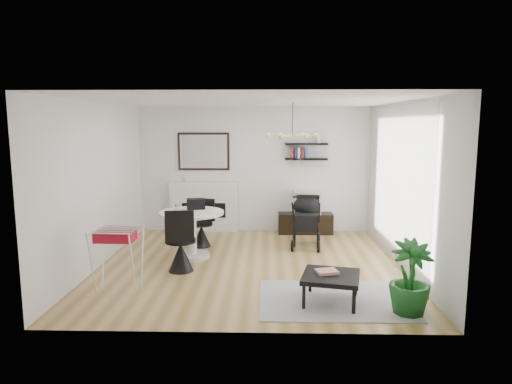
{
  "coord_description": "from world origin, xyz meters",
  "views": [
    {
      "loc": [
        0.29,
        -7.37,
        2.35
      ],
      "look_at": [
        0.09,
        0.4,
        1.18
      ],
      "focal_mm": 32.0,
      "sensor_mm": 36.0,
      "label": 1
    }
  ],
  "objects_px": {
    "tv_console": "(305,223)",
    "stroller": "(306,223)",
    "potted_plant": "(410,278)",
    "crt_tv": "(307,202)",
    "coffee_table": "(331,278)",
    "fireplace": "(204,200)",
    "drying_rack": "(118,258)",
    "dining_table": "(192,227)"
  },
  "relations": [
    {
      "from": "crt_tv",
      "to": "fireplace",
      "type": "bearing_deg",
      "value": 176.42
    },
    {
      "from": "drying_rack",
      "to": "coffee_table",
      "type": "distance_m",
      "value": 2.96
    },
    {
      "from": "drying_rack",
      "to": "potted_plant",
      "type": "distance_m",
      "value": 3.92
    },
    {
      "from": "crt_tv",
      "to": "drying_rack",
      "type": "relative_size",
      "value": 0.61
    },
    {
      "from": "fireplace",
      "to": "stroller",
      "type": "xyz_separation_m",
      "value": [
        2.13,
        -1.23,
        -0.23
      ]
    },
    {
      "from": "tv_console",
      "to": "dining_table",
      "type": "height_order",
      "value": "dining_table"
    },
    {
      "from": "dining_table",
      "to": "coffee_table",
      "type": "bearing_deg",
      "value": -42.99
    },
    {
      "from": "fireplace",
      "to": "drying_rack",
      "type": "bearing_deg",
      "value": -100.89
    },
    {
      "from": "stroller",
      "to": "coffee_table",
      "type": "distance_m",
      "value": 2.79
    },
    {
      "from": "coffee_table",
      "to": "potted_plant",
      "type": "relative_size",
      "value": 0.93
    },
    {
      "from": "tv_console",
      "to": "potted_plant",
      "type": "height_order",
      "value": "potted_plant"
    },
    {
      "from": "potted_plant",
      "to": "fireplace",
      "type": "bearing_deg",
      "value": 125.92
    },
    {
      "from": "tv_console",
      "to": "stroller",
      "type": "xyz_separation_m",
      "value": [
        -0.07,
        -1.09,
        0.24
      ]
    },
    {
      "from": "dining_table",
      "to": "potted_plant",
      "type": "distance_m",
      "value": 3.89
    },
    {
      "from": "fireplace",
      "to": "dining_table",
      "type": "relative_size",
      "value": 1.91
    },
    {
      "from": "potted_plant",
      "to": "coffee_table",
      "type": "bearing_deg",
      "value": 160.01
    },
    {
      "from": "drying_rack",
      "to": "coffee_table",
      "type": "relative_size",
      "value": 1.05
    },
    {
      "from": "crt_tv",
      "to": "coffee_table",
      "type": "relative_size",
      "value": 0.64
    },
    {
      "from": "crt_tv",
      "to": "drying_rack",
      "type": "distance_m",
      "value": 4.6
    },
    {
      "from": "potted_plant",
      "to": "drying_rack",
      "type": "bearing_deg",
      "value": 170.1
    },
    {
      "from": "tv_console",
      "to": "dining_table",
      "type": "bearing_deg",
      "value": -139.06
    },
    {
      "from": "fireplace",
      "to": "stroller",
      "type": "height_order",
      "value": "fireplace"
    },
    {
      "from": "stroller",
      "to": "coffee_table",
      "type": "bearing_deg",
      "value": -81.71
    },
    {
      "from": "fireplace",
      "to": "potted_plant",
      "type": "height_order",
      "value": "fireplace"
    },
    {
      "from": "crt_tv",
      "to": "potted_plant",
      "type": "height_order",
      "value": "potted_plant"
    },
    {
      "from": "crt_tv",
      "to": "stroller",
      "type": "distance_m",
      "value": 1.12
    },
    {
      "from": "crt_tv",
      "to": "stroller",
      "type": "xyz_separation_m",
      "value": [
        -0.1,
        -1.09,
        -0.22
      ]
    },
    {
      "from": "crt_tv",
      "to": "stroller",
      "type": "height_order",
      "value": "stroller"
    },
    {
      "from": "fireplace",
      "to": "crt_tv",
      "type": "distance_m",
      "value": 2.24
    },
    {
      "from": "fireplace",
      "to": "crt_tv",
      "type": "height_order",
      "value": "fireplace"
    },
    {
      "from": "tv_console",
      "to": "potted_plant",
      "type": "xyz_separation_m",
      "value": [
        0.95,
        -4.22,
        0.25
      ]
    },
    {
      "from": "dining_table",
      "to": "crt_tv",
      "type": "bearing_deg",
      "value": 40.57
    },
    {
      "from": "dining_table",
      "to": "stroller",
      "type": "bearing_deg",
      "value": 20.35
    },
    {
      "from": "fireplace",
      "to": "coffee_table",
      "type": "relative_size",
      "value": 2.49
    },
    {
      "from": "fireplace",
      "to": "crt_tv",
      "type": "xyz_separation_m",
      "value": [
        2.23,
        -0.14,
        -0.01
      ]
    },
    {
      "from": "stroller",
      "to": "potted_plant",
      "type": "xyz_separation_m",
      "value": [
        1.02,
        -3.12,
        0.01
      ]
    },
    {
      "from": "drying_rack",
      "to": "potted_plant",
      "type": "relative_size",
      "value": 0.98
    },
    {
      "from": "fireplace",
      "to": "crt_tv",
      "type": "relative_size",
      "value": 3.86
    },
    {
      "from": "potted_plant",
      "to": "crt_tv",
      "type": "bearing_deg",
      "value": 102.34
    },
    {
      "from": "tv_console",
      "to": "dining_table",
      "type": "relative_size",
      "value": 1.03
    },
    {
      "from": "drying_rack",
      "to": "coffee_table",
      "type": "xyz_separation_m",
      "value": [
        2.94,
        -0.34,
        -0.14
      ]
    },
    {
      "from": "fireplace",
      "to": "potted_plant",
      "type": "xyz_separation_m",
      "value": [
        3.15,
        -4.35,
        -0.22
      ]
    }
  ]
}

